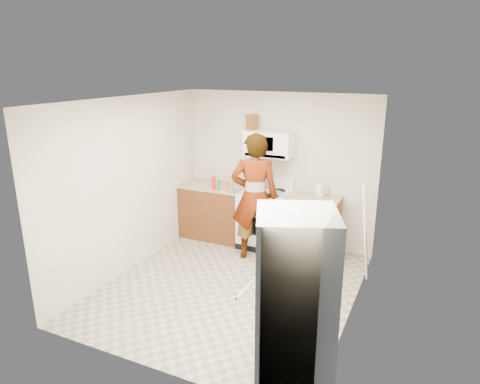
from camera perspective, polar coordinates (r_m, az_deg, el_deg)
The scene contains 20 objects.
floor at distance 5.98m, azimuth -1.22°, elevation -12.48°, with size 3.60×3.60×0.00m, color gray.
back_wall at distance 7.07m, azimuth 5.12°, elevation 3.01°, with size 3.20×0.02×2.50m, color beige.
right_wall at distance 5.02m, azimuth 15.25°, elevation -3.26°, with size 0.02×3.60×2.50m, color beige.
cabinet_left at distance 7.44m, azimuth -3.39°, elevation -2.68°, with size 1.12×0.62×0.90m, color #5A3415.
counter_left at distance 7.30m, azimuth -3.45°, elevation 0.79°, with size 1.14×0.64×0.04m, color tan.
cabinet_right at distance 6.84m, azimuth 9.46°, elevation -4.66°, with size 0.80×0.62×0.90m, color #5A3415.
counter_right at distance 6.69m, azimuth 9.65°, elevation -0.92°, with size 0.82×0.64×0.04m, color tan.
gas_range at distance 7.05m, azimuth 3.34°, elevation -3.49°, with size 0.76×0.65×1.13m.
microwave at distance 6.85m, azimuth 3.91°, elevation 6.44°, with size 0.76×0.38×0.40m, color white.
person at distance 6.48m, azimuth 1.96°, elevation -0.67°, with size 0.72×0.47×1.96m, color tan.
fridge at distance 4.03m, azimuth 7.25°, elevation -14.20°, with size 0.70×0.70×1.70m, color #B9B8B5.
kettle at distance 6.82m, azimuth 10.63°, elevation 0.32°, with size 0.15×0.15×0.18m, color silver.
jug at distance 6.96m, azimuth 1.59°, elevation 9.30°, with size 0.14×0.14×0.24m, color brown.
saucepan at distance 7.04m, azimuth 2.47°, elevation 1.07°, with size 0.24×0.24×0.13m, color #A9A9AD.
tray at distance 6.76m, azimuth 4.90°, elevation -0.21°, with size 0.25×0.16×0.05m, color white.
bottle_spray at distance 6.99m, azimuth -3.55°, elevation 1.19°, with size 0.07×0.07×0.23m, color red.
bottle_hot_sauce at distance 7.01m, azimuth -1.78°, elevation 0.92°, with size 0.05×0.05×0.15m, color orange.
bottle_green_cap at distance 6.96m, azimuth -2.85°, elevation 0.96°, with size 0.06×0.06×0.19m, color #167B24.
pot_lid at distance 6.94m, azimuth -0.88°, elevation 0.18°, with size 0.24×0.24×0.01m, color silver.
broom at distance 5.99m, azimuth 16.35°, elevation -5.40°, with size 0.03×0.03×1.46m, color white.
Camera 1 is at (2.31, -4.68, 2.91)m, focal length 32.00 mm.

